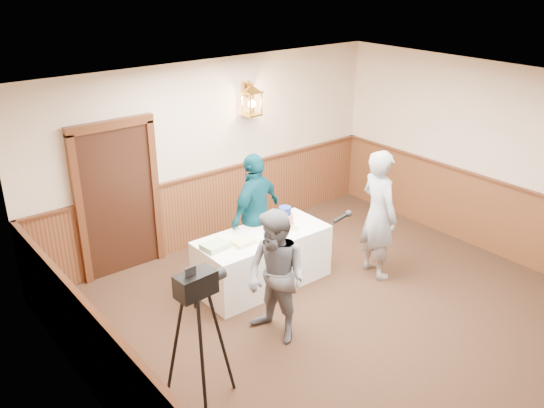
{
  "coord_description": "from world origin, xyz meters",
  "views": [
    {
      "loc": [
        -4.45,
        -3.52,
        4.12
      ],
      "look_at": [
        -0.3,
        1.7,
        1.25
      ],
      "focal_mm": 38.0,
      "sensor_mm": 36.0,
      "label": 1
    }
  ],
  "objects_px": {
    "assistant_p": "(256,213)",
    "tiered_cake": "(285,219)",
    "sheet_cake_green": "(215,246)",
    "sheet_cake_yellow": "(243,242)",
    "tv_camera_rig": "(200,350)",
    "baker": "(379,214)",
    "interviewer": "(276,277)",
    "display_table": "(263,259)"
  },
  "relations": [
    {
      "from": "display_table",
      "to": "sheet_cake_yellow",
      "type": "distance_m",
      "value": 0.55
    },
    {
      "from": "sheet_cake_green",
      "to": "interviewer",
      "type": "distance_m",
      "value": 1.09
    },
    {
      "from": "sheet_cake_yellow",
      "to": "interviewer",
      "type": "bearing_deg",
      "value": -103.86
    },
    {
      "from": "tiered_cake",
      "to": "baker",
      "type": "relative_size",
      "value": 0.21
    },
    {
      "from": "assistant_p",
      "to": "sheet_cake_yellow",
      "type": "bearing_deg",
      "value": 22.42
    },
    {
      "from": "tiered_cake",
      "to": "baker",
      "type": "distance_m",
      "value": 1.28
    },
    {
      "from": "sheet_cake_green",
      "to": "tv_camera_rig",
      "type": "bearing_deg",
      "value": -127.68
    },
    {
      "from": "baker",
      "to": "tv_camera_rig",
      "type": "height_order",
      "value": "baker"
    },
    {
      "from": "baker",
      "to": "assistant_p",
      "type": "relative_size",
      "value": 1.06
    },
    {
      "from": "sheet_cake_green",
      "to": "assistant_p",
      "type": "xyz_separation_m",
      "value": [
        0.91,
        0.36,
        0.07
      ]
    },
    {
      "from": "sheet_cake_green",
      "to": "tiered_cake",
      "type": "bearing_deg",
      "value": -3.59
    },
    {
      "from": "tiered_cake",
      "to": "tv_camera_rig",
      "type": "xyz_separation_m",
      "value": [
        -2.27,
        -1.48,
        -0.18
      ]
    },
    {
      "from": "sheet_cake_yellow",
      "to": "sheet_cake_green",
      "type": "relative_size",
      "value": 0.91
    },
    {
      "from": "tiered_cake",
      "to": "baker",
      "type": "bearing_deg",
      "value": -35.14
    },
    {
      "from": "sheet_cake_green",
      "to": "assistant_p",
      "type": "bearing_deg",
      "value": 21.77
    },
    {
      "from": "sheet_cake_yellow",
      "to": "assistant_p",
      "type": "xyz_separation_m",
      "value": [
        0.56,
        0.47,
        0.08
      ]
    },
    {
      "from": "display_table",
      "to": "assistant_p",
      "type": "bearing_deg",
      "value": 64.56
    },
    {
      "from": "interviewer",
      "to": "assistant_p",
      "type": "height_order",
      "value": "assistant_p"
    },
    {
      "from": "tiered_cake",
      "to": "sheet_cake_green",
      "type": "distance_m",
      "value": 1.08
    },
    {
      "from": "display_table",
      "to": "baker",
      "type": "xyz_separation_m",
      "value": [
        1.4,
        -0.76,
        0.54
      ]
    },
    {
      "from": "tv_camera_rig",
      "to": "baker",
      "type": "bearing_deg",
      "value": 8.32
    },
    {
      "from": "sheet_cake_green",
      "to": "assistant_p",
      "type": "relative_size",
      "value": 0.19
    },
    {
      "from": "sheet_cake_green",
      "to": "assistant_p",
      "type": "distance_m",
      "value": 0.99
    },
    {
      "from": "sheet_cake_yellow",
      "to": "tv_camera_rig",
      "type": "height_order",
      "value": "tv_camera_rig"
    },
    {
      "from": "sheet_cake_yellow",
      "to": "sheet_cake_green",
      "type": "height_order",
      "value": "sheet_cake_green"
    },
    {
      "from": "display_table",
      "to": "interviewer",
      "type": "bearing_deg",
      "value": -120.21
    },
    {
      "from": "sheet_cake_green",
      "to": "tv_camera_rig",
      "type": "distance_m",
      "value": 1.95
    },
    {
      "from": "tiered_cake",
      "to": "sheet_cake_green",
      "type": "xyz_separation_m",
      "value": [
        -1.08,
        0.07,
        -0.08
      ]
    },
    {
      "from": "tiered_cake",
      "to": "interviewer",
      "type": "xyz_separation_m",
      "value": [
        -0.97,
        -1.02,
        -0.07
      ]
    },
    {
      "from": "assistant_p",
      "to": "sheet_cake_green",
      "type": "bearing_deg",
      "value": 3.93
    },
    {
      "from": "sheet_cake_yellow",
      "to": "assistant_p",
      "type": "relative_size",
      "value": 0.17
    },
    {
      "from": "baker",
      "to": "assistant_p",
      "type": "xyz_separation_m",
      "value": [
        -1.21,
        1.17,
        -0.05
      ]
    },
    {
      "from": "baker",
      "to": "assistant_p",
      "type": "bearing_deg",
      "value": 56.82
    },
    {
      "from": "tiered_cake",
      "to": "interviewer",
      "type": "height_order",
      "value": "interviewer"
    },
    {
      "from": "tv_camera_rig",
      "to": "assistant_p",
      "type": "bearing_deg",
      "value": 37.93
    },
    {
      "from": "interviewer",
      "to": "baker",
      "type": "distance_m",
      "value": 2.03
    },
    {
      "from": "assistant_p",
      "to": "tiered_cake",
      "type": "bearing_deg",
      "value": 93.11
    },
    {
      "from": "display_table",
      "to": "interviewer",
      "type": "xyz_separation_m",
      "value": [
        -0.61,
        -1.04,
        0.42
      ]
    },
    {
      "from": "tv_camera_rig",
      "to": "tiered_cake",
      "type": "bearing_deg",
      "value": 28.76
    },
    {
      "from": "tiered_cake",
      "to": "baker",
      "type": "height_order",
      "value": "baker"
    },
    {
      "from": "display_table",
      "to": "assistant_p",
      "type": "height_order",
      "value": "assistant_p"
    },
    {
      "from": "display_table",
      "to": "tv_camera_rig",
      "type": "height_order",
      "value": "tv_camera_rig"
    }
  ]
}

